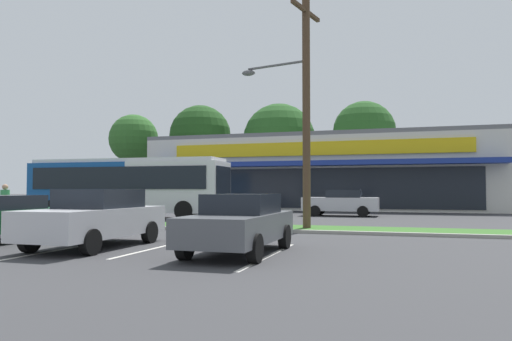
{
  "coord_description": "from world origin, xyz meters",
  "views": [
    {
      "loc": [
        9.77,
        -4.3,
        1.59
      ],
      "look_at": [
        2.87,
        18.1,
        2.5
      ],
      "focal_mm": 33.67,
      "sensor_mm": 36.0,
      "label": 1
    }
  ],
  "objects": [
    {
      "name": "grass_median",
      "position": [
        0.0,
        14.0,
        0.06
      ],
      "size": [
        56.0,
        2.2,
        0.12
      ],
      "primitive_type": "cube",
      "color": "#386B28",
      "rests_on": "ground_plane"
    },
    {
      "name": "curb_lip",
      "position": [
        0.0,
        12.78,
        0.06
      ],
      "size": [
        56.0,
        0.24,
        0.12
      ],
      "primitive_type": "cube",
      "color": "#99968C",
      "rests_on": "ground_plane"
    },
    {
      "name": "parking_stripe_1",
      "position": [
        -2.15,
        7.67,
        0.0
      ],
      "size": [
        0.12,
        4.8,
        0.01
      ],
      "primitive_type": "cube",
      "color": "silver",
      "rests_on": "ground_plane"
    },
    {
      "name": "parking_stripe_2",
      "position": [
        1.16,
        5.26,
        0.0
      ],
      "size": [
        0.12,
        4.8,
        0.01
      ],
      "primitive_type": "cube",
      "color": "silver",
      "rests_on": "ground_plane"
    },
    {
      "name": "parking_stripe_3",
      "position": [
        3.36,
        7.52,
        0.0
      ],
      "size": [
        0.12,
        4.8,
        0.01
      ],
      "primitive_type": "cube",
      "color": "silver",
      "rests_on": "ground_plane"
    },
    {
      "name": "parking_stripe_4",
      "position": [
        6.69,
        6.8,
        0.0
      ],
      "size": [
        0.12,
        4.8,
        0.01
      ],
      "primitive_type": "cube",
      "color": "silver",
      "rests_on": "ground_plane"
    },
    {
      "name": "storefront_building",
      "position": [
        3.52,
        36.06,
        2.91
      ],
      "size": [
        27.13,
        13.46,
        5.82
      ],
      "color": "beige",
      "rests_on": "ground_plane"
    },
    {
      "name": "tree_far_left",
      "position": [
        -21.22,
        46.28,
        7.62
      ],
      "size": [
        5.84,
        5.84,
        10.57
      ],
      "color": "#473323",
      "rests_on": "ground_plane"
    },
    {
      "name": "tree_left",
      "position": [
        -12.17,
        45.5,
        7.6
      ],
      "size": [
        6.91,
        6.91,
        11.07
      ],
      "color": "#473323",
      "rests_on": "ground_plane"
    },
    {
      "name": "tree_mid_left",
      "position": [
        -3.26,
        46.68,
        7.0
      ],
      "size": [
        7.96,
        7.96,
        10.99
      ],
      "color": "#473323",
      "rests_on": "ground_plane"
    },
    {
      "name": "tree_mid",
      "position": [
        6.16,
        43.29,
        7.11
      ],
      "size": [
        6.07,
        6.07,
        10.16
      ],
      "color": "#473323",
      "rests_on": "ground_plane"
    },
    {
      "name": "utility_pole",
      "position": [
        6.09,
        13.76,
        4.87
      ],
      "size": [
        3.16,
        2.37,
        9.07
      ],
      "color": "#4C3826",
      "rests_on": "ground_plane"
    },
    {
      "name": "city_bus",
      "position": [
        -4.91,
        19.09,
        1.76
      ],
      "size": [
        11.37,
        2.93,
        3.25
      ],
      "rotation": [
        0.0,
        0.0,
        0.03
      ],
      "color": "#144793",
      "rests_on": "ground_plane"
    },
    {
      "name": "car_0",
      "position": [
        1.7,
        6.99,
        0.81
      ],
      "size": [
        2.0,
        4.51,
        1.59
      ],
      "rotation": [
        0.0,
        0.0,
        -1.57
      ],
      "color": "#B7B7BC",
      "rests_on": "ground_plane"
    },
    {
      "name": "car_2",
      "position": [
        6.22,
        24.37,
        0.8
      ],
      "size": [
        4.39,
        1.96,
        1.54
      ],
      "rotation": [
        0.0,
        0.0,
        3.14
      ],
      "color": "#B7B7BC",
      "rests_on": "ground_plane"
    },
    {
      "name": "car_4",
      "position": [
        5.88,
        6.95,
        0.75
      ],
      "size": [
        1.87,
        4.32,
        1.47
      ],
      "rotation": [
        0.0,
        0.0,
        -1.57
      ],
      "color": "#515459",
      "rests_on": "ground_plane"
    },
    {
      "name": "pedestrian_near_bench",
      "position": [
        -6.45,
        12.06,
        0.91
      ],
      "size": [
        0.36,
        0.36,
        1.8
      ],
      "rotation": [
        0.0,
        0.0,
        4.25
      ],
      "color": "#1E2338",
      "rests_on": "ground_plane"
    },
    {
      "name": "pedestrian_by_pole",
      "position": [
        -0.97,
        11.7,
        0.8
      ],
      "size": [
        0.32,
        0.32,
        1.59
      ],
      "rotation": [
        0.0,
        0.0,
        5.75
      ],
      "color": "#1E2338",
      "rests_on": "ground_plane"
    }
  ]
}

